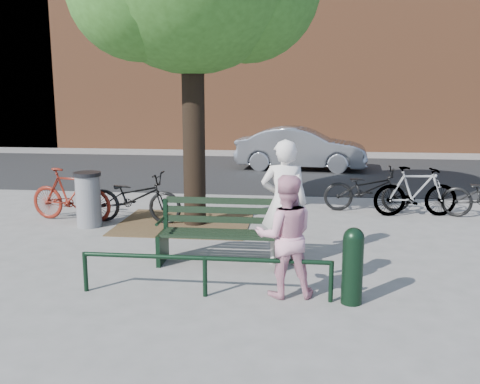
# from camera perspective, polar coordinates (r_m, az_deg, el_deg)

# --- Properties ---
(ground) EXTENTS (90.00, 90.00, 0.00)m
(ground) POSITION_cam_1_polar(r_m,az_deg,el_deg) (7.72, -2.13, -7.70)
(ground) COLOR gray
(ground) RESTS_ON ground
(dirt_pit) EXTENTS (2.40, 2.00, 0.02)m
(dirt_pit) POSITION_cam_1_polar(r_m,az_deg,el_deg) (9.97, -5.92, -3.34)
(dirt_pit) COLOR brown
(dirt_pit) RESTS_ON ground
(road) EXTENTS (40.00, 7.00, 0.01)m
(road) POSITION_cam_1_polar(r_m,az_deg,el_deg) (15.96, 2.47, 2.15)
(road) COLOR black
(road) RESTS_ON ground
(park_bench) EXTENTS (1.74, 0.54, 0.97)m
(park_bench) POSITION_cam_1_polar(r_m,az_deg,el_deg) (7.66, -2.07, -4.12)
(park_bench) COLOR black
(park_bench) RESTS_ON ground
(guard_railing) EXTENTS (3.06, 0.06, 0.51)m
(guard_railing) POSITION_cam_1_polar(r_m,az_deg,el_deg) (6.47, -3.77, -7.71)
(guard_railing) COLOR black
(guard_railing) RESTS_ON ground
(person_left) EXTENTS (0.66, 0.43, 1.79)m
(person_left) POSITION_cam_1_polar(r_m,az_deg,el_deg) (7.55, 4.71, -1.13)
(person_left) COLOR silver
(person_left) RESTS_ON ground
(person_right) EXTENTS (0.80, 0.67, 1.49)m
(person_right) POSITION_cam_1_polar(r_m,az_deg,el_deg) (6.42, 4.84, -4.71)
(person_right) COLOR pink
(person_right) RESTS_ON ground
(bollard) EXTENTS (0.24, 0.24, 0.91)m
(bollard) POSITION_cam_1_polar(r_m,az_deg,el_deg) (6.37, 11.93, -7.44)
(bollard) COLOR black
(bollard) RESTS_ON ground
(litter_bin) EXTENTS (0.49, 0.49, 1.00)m
(litter_bin) POSITION_cam_1_polar(r_m,az_deg,el_deg) (10.02, -15.87, -0.74)
(litter_bin) COLOR gray
(litter_bin) RESTS_ON ground
(bicycle_a) EXTENTS (1.85, 0.74, 0.95)m
(bicycle_a) POSITION_cam_1_polar(r_m,az_deg,el_deg) (10.11, -11.23, -0.58)
(bicycle_a) COLOR black
(bicycle_a) RESTS_ON ground
(bicycle_b) EXTENTS (1.72, 0.74, 1.00)m
(bicycle_b) POSITION_cam_1_polar(r_m,az_deg,el_deg) (10.54, -17.61, -0.28)
(bicycle_b) COLOR #62180E
(bicycle_b) RESTS_ON ground
(bicycle_c) EXTENTS (1.75, 0.64, 0.92)m
(bicycle_c) POSITION_cam_1_polar(r_m,az_deg,el_deg) (11.15, 13.42, 0.31)
(bicycle_c) COLOR black
(bicycle_c) RESTS_ON ground
(bicycle_d) EXTENTS (1.69, 0.68, 0.99)m
(bicycle_d) POSITION_cam_1_polar(r_m,az_deg,el_deg) (10.96, 18.23, 0.05)
(bicycle_d) COLOR gray
(bicycle_d) RESTS_ON ground
(parked_car) EXTENTS (4.05, 1.71, 1.30)m
(parked_car) POSITION_cam_1_polar(r_m,az_deg,el_deg) (16.47, 6.54, 4.63)
(parked_car) COLOR gray
(parked_car) RESTS_ON ground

